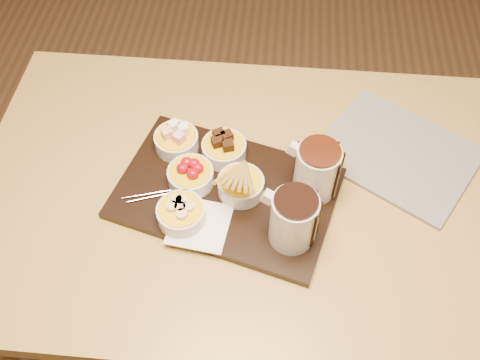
# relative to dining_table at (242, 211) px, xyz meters

# --- Properties ---
(ground) EXTENTS (5.00, 5.00, 0.00)m
(ground) POSITION_rel_dining_table_xyz_m (0.00, 0.00, -0.65)
(ground) COLOR brown
(ground) RESTS_ON ground
(dining_table) EXTENTS (1.20, 0.80, 0.75)m
(dining_table) POSITION_rel_dining_table_xyz_m (0.00, 0.00, 0.00)
(dining_table) COLOR #AF8C41
(dining_table) RESTS_ON ground
(serving_board) EXTENTS (0.52, 0.41, 0.02)m
(serving_board) POSITION_rel_dining_table_xyz_m (-0.03, -0.02, 0.11)
(serving_board) COLOR black
(serving_board) RESTS_ON dining_table
(napkin) EXTENTS (0.13, 0.13, 0.00)m
(napkin) POSITION_rel_dining_table_xyz_m (-0.08, -0.12, 0.12)
(napkin) COLOR white
(napkin) RESTS_ON serving_board
(bowl_marshmallows) EXTENTS (0.10, 0.10, 0.04)m
(bowl_marshmallows) POSITION_rel_dining_table_xyz_m (-0.16, 0.09, 0.14)
(bowl_marshmallows) COLOR beige
(bowl_marshmallows) RESTS_ON serving_board
(bowl_cake) EXTENTS (0.10, 0.10, 0.04)m
(bowl_cake) POSITION_rel_dining_table_xyz_m (-0.05, 0.07, 0.14)
(bowl_cake) COLOR beige
(bowl_cake) RESTS_ON serving_board
(bowl_strawberries) EXTENTS (0.10, 0.10, 0.04)m
(bowl_strawberries) POSITION_rel_dining_table_xyz_m (-0.11, -0.01, 0.14)
(bowl_strawberries) COLOR beige
(bowl_strawberries) RESTS_ON serving_board
(bowl_biscotti) EXTENTS (0.10, 0.10, 0.04)m
(bowl_biscotti) POSITION_rel_dining_table_xyz_m (-0.00, -0.02, 0.14)
(bowl_biscotti) COLOR beige
(bowl_biscotti) RESTS_ON serving_board
(bowl_bananas) EXTENTS (0.10, 0.10, 0.04)m
(bowl_bananas) POSITION_rel_dining_table_xyz_m (-0.12, -0.11, 0.14)
(bowl_bananas) COLOR beige
(bowl_bananas) RESTS_ON serving_board
(pitcher_dark_chocolate) EXTENTS (0.11, 0.11, 0.13)m
(pitcher_dark_chocolate) POSITION_rel_dining_table_xyz_m (0.11, -0.13, 0.18)
(pitcher_dark_chocolate) COLOR silver
(pitcher_dark_chocolate) RESTS_ON serving_board
(pitcher_milk_chocolate) EXTENTS (0.11, 0.11, 0.13)m
(pitcher_milk_chocolate) POSITION_rel_dining_table_xyz_m (0.16, -0.00, 0.18)
(pitcher_milk_chocolate) COLOR silver
(pitcher_milk_chocolate) RESTS_ON serving_board
(fondue_skewers) EXTENTS (0.10, 0.26, 0.01)m
(fondue_skewers) POSITION_rel_dining_table_xyz_m (-0.13, -0.03, 0.12)
(fondue_skewers) COLOR silver
(fondue_skewers) RESTS_ON serving_board
(newspaper) EXTENTS (0.42, 0.40, 0.01)m
(newspaper) POSITION_rel_dining_table_xyz_m (0.35, 0.12, 0.10)
(newspaper) COLOR beige
(newspaper) RESTS_ON dining_table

